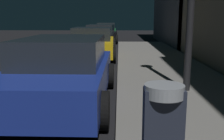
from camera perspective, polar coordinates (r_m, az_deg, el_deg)
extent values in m
cube|color=#232838|center=(1.30, 11.06, -10.41)|extent=(0.19, 0.11, 0.30)
cylinder|color=#999EA5|center=(1.26, 11.30, -4.48)|extent=(0.19, 0.19, 0.06)
cube|color=black|center=(1.28, 8.63, -8.80)|extent=(0.01, 0.08, 0.11)
cube|color=navy|center=(5.72, -10.56, -1.70)|extent=(1.88, 4.35, 0.64)
cube|color=#1E2328|center=(5.68, -10.64, 4.15)|extent=(1.65, 2.38, 0.56)
cylinder|color=black|center=(7.28, -15.45, -1.10)|extent=(0.22, 0.66, 0.66)
cylinder|color=black|center=(6.95, -0.55, -1.25)|extent=(0.22, 0.66, 0.66)
cylinder|color=black|center=(4.37, -2.09, -8.83)|extent=(0.22, 0.66, 0.66)
cube|color=gold|center=(12.06, -4.18, 5.16)|extent=(1.93, 4.13, 0.64)
cube|color=#1E2328|center=(11.85, -4.28, 7.86)|extent=(1.67, 2.12, 0.56)
cylinder|color=black|center=(13.44, -7.73, 4.67)|extent=(0.23, 0.66, 0.66)
cylinder|color=black|center=(13.31, 0.30, 4.71)|extent=(0.23, 0.66, 0.66)
cylinder|color=black|center=(10.96, -9.58, 3.17)|extent=(0.23, 0.66, 0.66)
cylinder|color=black|center=(10.79, 0.28, 3.20)|extent=(0.23, 0.66, 0.66)
cube|color=black|center=(17.63, -2.38, 7.06)|extent=(2.05, 4.54, 0.64)
cube|color=#1E2328|center=(17.56, -2.41, 8.94)|extent=(1.73, 2.47, 0.56)
cylinder|color=black|center=(19.14, -4.67, 6.64)|extent=(0.25, 0.67, 0.66)
cylinder|color=black|center=(18.94, 0.92, 6.63)|extent=(0.25, 0.67, 0.66)
cylinder|color=black|center=(16.42, -6.17, 5.87)|extent=(0.25, 0.67, 0.66)
cylinder|color=black|center=(16.19, 0.34, 5.86)|extent=(0.25, 0.67, 0.66)
cube|color=#19592D|center=(24.49, -1.29, 8.21)|extent=(1.87, 4.41, 0.64)
cube|color=#1E2328|center=(24.57, -1.29, 9.58)|extent=(1.62, 2.43, 0.56)
cylinder|color=black|center=(25.90, -3.22, 7.83)|extent=(0.23, 0.66, 0.66)
cylinder|color=black|center=(25.85, 0.82, 7.84)|extent=(0.23, 0.66, 0.66)
cylinder|color=black|center=(23.20, -3.63, 7.44)|extent=(0.23, 0.66, 0.66)
cylinder|color=black|center=(23.14, 0.87, 7.45)|extent=(0.23, 0.66, 0.66)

